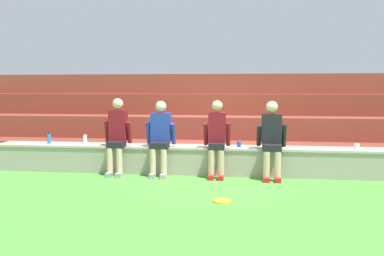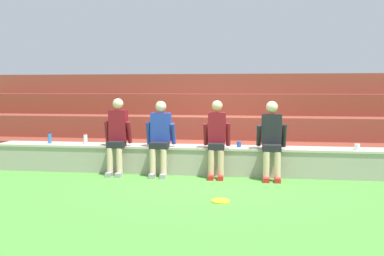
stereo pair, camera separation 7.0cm
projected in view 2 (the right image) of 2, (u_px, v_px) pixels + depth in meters
The scene contains 12 objects.
ground_plane at pixel (208, 176), 7.16m from camera, with size 80.00×80.00×0.00m, color #4C9338.
stone_seating_wall at pixel (209, 159), 7.37m from camera, with size 8.40×0.52×0.53m.
brick_bleachers at pixel (217, 124), 9.44m from camera, with size 12.04×2.79×1.98m.
person_far_left at pixel (117, 134), 7.29m from camera, with size 0.51×0.51×1.43m.
person_left_of_center at pixel (160, 136), 7.20m from camera, with size 0.55×0.53×1.39m.
person_center at pixel (217, 137), 7.04m from camera, with size 0.50×0.48×1.40m.
person_right_of_center at pixel (272, 138), 6.90m from camera, with size 0.53×0.53×1.39m.
water_bottle_mid_left at pixel (50, 138), 7.73m from camera, with size 0.07×0.07×0.22m.
water_bottle_center_gap at pixel (85, 139), 7.69m from camera, with size 0.08×0.08×0.20m.
plastic_cup_left_end at pixel (239, 144), 7.24m from camera, with size 0.08×0.08×0.10m, color blue.
plastic_cup_middle at pixel (357, 147), 6.94m from camera, with size 0.09×0.09×0.10m, color white.
frisbee at pixel (221, 201), 5.57m from camera, with size 0.27×0.27×0.02m, color yellow.
Camera 2 is at (0.61, -7.01, 1.63)m, focal length 36.26 mm.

